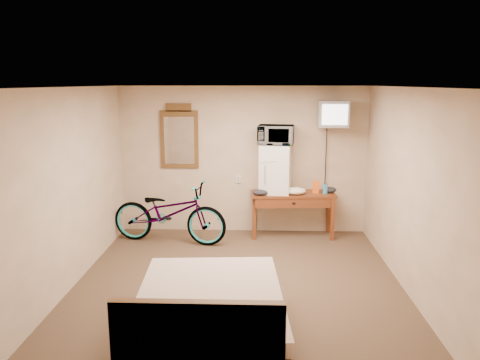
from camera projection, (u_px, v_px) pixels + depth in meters
The scene contains 13 objects.
room at pixel (238, 191), 5.73m from camera, with size 4.60×4.64×2.50m.
desk at pixel (293, 200), 7.79m from camera, with size 1.42×0.62×0.75m.
mini_fridge at pixel (275, 169), 7.73m from camera, with size 0.56×0.54×0.81m.
microwave at pixel (276, 135), 7.62m from camera, with size 0.57×0.39×0.32m, color white.
snack_bag at pixel (316, 187), 7.74m from camera, with size 0.10×0.06×0.21m, color #F25B15.
blue_cup at pixel (325, 189), 7.73m from camera, with size 0.08×0.08×0.15m, color #398DC4.
cloth_cream at pixel (295, 191), 7.68m from camera, with size 0.37×0.28×0.11m, color white.
cloth_dark_a at pixel (260, 192), 7.62m from camera, with size 0.26×0.19×0.10m, color black.
cloth_dark_b at pixel (330, 190), 7.78m from camera, with size 0.22×0.18×0.10m, color black.
crt_television at pixel (333, 114), 7.49m from camera, with size 0.49×0.59×0.42m.
wall_mirror at pixel (179, 137), 7.91m from camera, with size 0.64×0.04×1.09m.
bicycle at pixel (169, 213), 7.52m from camera, with size 0.66×1.90×1.00m, color black.
bed at pixel (209, 317), 4.58m from camera, with size 1.53×1.98×0.90m.
Camera 1 is at (0.23, -5.58, 2.55)m, focal length 35.00 mm.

